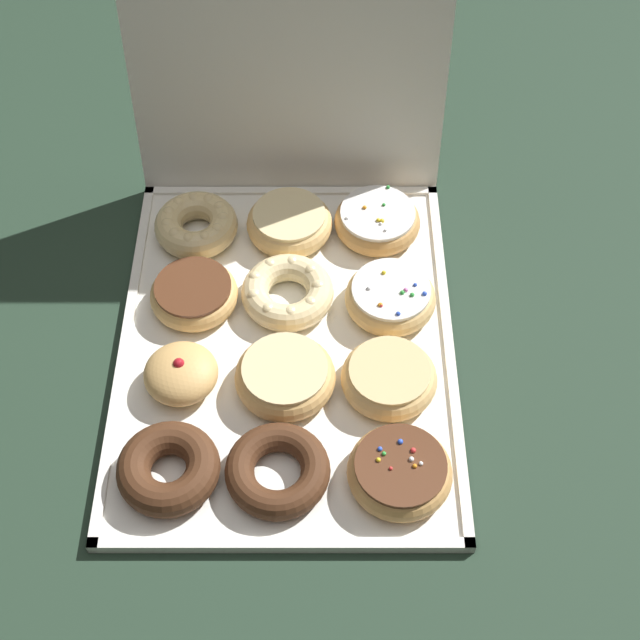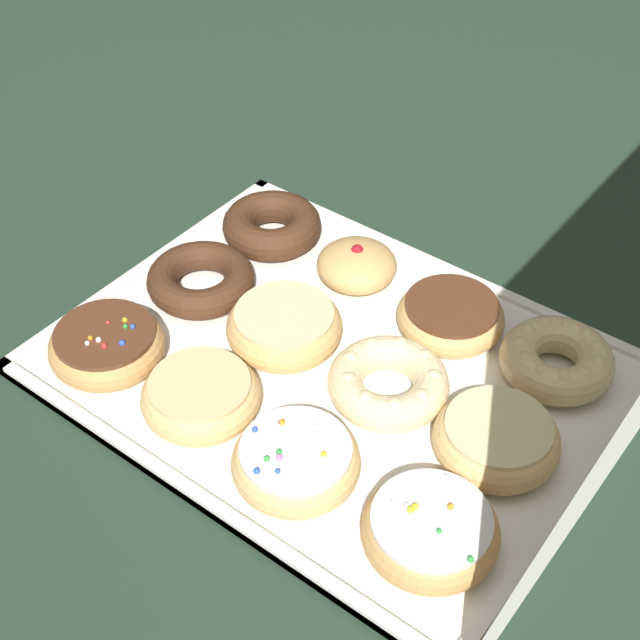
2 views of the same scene
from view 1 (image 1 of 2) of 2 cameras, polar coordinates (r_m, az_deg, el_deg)
The scene contains 15 objects.
ground_plane at distance 1.11m, azimuth -1.97°, elevation -1.78°, with size 3.00×3.00×0.00m, color #233828.
donut_box at distance 1.10m, azimuth -1.98°, elevation -1.62°, with size 0.41×0.53×0.01m.
box_lid_open at distance 1.16m, azimuth -1.92°, elevation 18.39°, with size 0.41×0.50×0.01m, color white.
chocolate_cake_ring_donut_0 at distance 1.00m, azimuth -9.56°, elevation -9.32°, with size 0.11×0.11×0.04m.
chocolate_cake_ring_donut_1 at distance 0.99m, azimuth -2.61°, elevation -9.59°, with size 0.12×0.12×0.03m.
sprinkle_donut_2 at distance 0.99m, azimuth 5.25°, elevation -9.65°, with size 0.12×0.12×0.04m.
jelly_filled_donut_3 at distance 1.06m, azimuth -8.75°, elevation -3.36°, with size 0.09×0.09×0.05m.
glazed_ring_donut_4 at distance 1.05m, azimuth -1.95°, elevation -3.59°, with size 0.12×0.12×0.04m.
glazed_ring_donut_5 at distance 1.05m, azimuth 4.59°, elevation -3.72°, with size 0.11×0.11×0.04m.
chocolate_frosted_donut_6 at distance 1.13m, azimuth -7.91°, elevation 1.71°, with size 0.11×0.11×0.03m.
cruller_donut_7 at distance 1.13m, azimuth -2.03°, elevation 1.82°, with size 0.12×0.12×0.04m.
sprinkle_donut_8 at distance 1.12m, azimuth 4.69°, elevation 1.46°, with size 0.12×0.12×0.04m.
cruller_donut_9 at distance 1.21m, azimuth -7.76°, elevation 6.12°, with size 0.11×0.11×0.04m.
glazed_ring_donut_10 at distance 1.20m, azimuth -1.83°, elevation 6.25°, with size 0.12×0.12×0.04m.
sprinkle_donut_11 at distance 1.21m, azimuth 3.87°, elevation 6.35°, with size 0.12×0.12×0.04m.
Camera 1 is at (0.04, -0.64, 0.91)m, focal length 49.98 mm.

